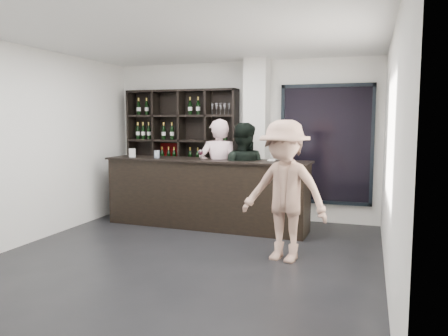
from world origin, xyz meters
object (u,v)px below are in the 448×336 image
(taster_pink, at_px, (219,173))
(customer, at_px, (284,191))
(tasting_counter, at_px, (206,193))
(wine_shelf, at_px, (182,153))
(taster_black, at_px, (242,176))

(taster_pink, distance_m, customer, 2.02)
(tasting_counter, bearing_deg, wine_shelf, 136.80)
(tasting_counter, height_order, taster_pink, taster_pink)
(taster_pink, bearing_deg, customer, 116.30)
(wine_shelf, bearing_deg, tasting_counter, -45.53)
(tasting_counter, relative_size, customer, 1.94)
(wine_shelf, distance_m, taster_pink, 1.26)
(taster_pink, relative_size, taster_black, 1.03)
(taster_pink, height_order, taster_black, taster_pink)
(wine_shelf, height_order, customer, wine_shelf)
(tasting_counter, bearing_deg, taster_black, 11.65)
(tasting_counter, height_order, customer, customer)
(wine_shelf, height_order, taster_pink, wine_shelf)
(wine_shelf, relative_size, tasting_counter, 0.68)
(wine_shelf, relative_size, customer, 1.31)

